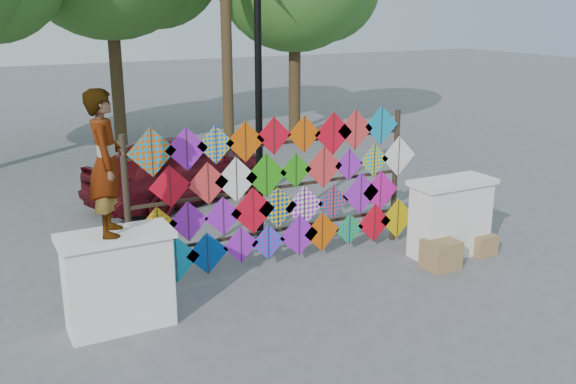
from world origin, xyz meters
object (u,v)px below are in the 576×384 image
object	(u,v)px
vendor_woman	(106,163)
sedan	(183,167)
lamppost	(258,85)
kite_rack	(283,190)

from	to	relation	value
vendor_woman	sedan	world-z (taller)	vendor_woman
vendor_woman	lamppost	size ratio (longest dim) A/B	0.40
sedan	lamppost	bearing A→B (deg)	170.17
kite_rack	sedan	xyz separation A→B (m)	(-0.28, 4.08, -0.51)
sedan	lamppost	world-z (taller)	lamppost
kite_rack	lamppost	size ratio (longest dim) A/B	1.11
vendor_woman	kite_rack	bearing A→B (deg)	-56.09
vendor_woman	sedan	xyz separation A→B (m)	(2.56, 5.00, -1.46)
sedan	lamppost	size ratio (longest dim) A/B	0.93
kite_rack	lamppost	xyz separation A→B (m)	(0.19, 1.28, 1.48)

